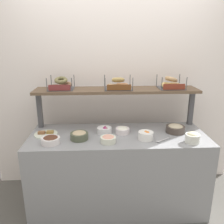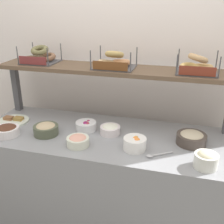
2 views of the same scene
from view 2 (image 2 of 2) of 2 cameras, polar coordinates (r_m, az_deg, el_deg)
The scene contains 17 objects.
back_wall at distance 2.34m, azimuth 1.95°, elevation 8.90°, with size 3.03×0.06×2.40m, color white.
deli_counter at distance 2.19m, azimuth -1.84°, elevation -14.71°, with size 1.83×0.70×0.85m, color gray.
shelf_riser_left at distance 2.48m, azimuth -19.42°, elevation 4.81°, with size 0.05×0.05×0.40m, color #4C4C51.
upper_shelf at distance 2.06m, azimuth 0.11°, elevation 8.91°, with size 1.79×0.32×0.03m, color brown.
bowl_beet_salad at distance 2.03m, azimuth -5.45°, elevation -2.85°, with size 0.15×0.15×0.07m.
bowl_hummus at distance 2.01m, azimuth -13.69°, elevation -3.47°, with size 0.18×0.18×0.08m.
bowl_potato_salad at distance 1.67m, azimuth 19.12°, elevation -9.32°, with size 0.14×0.14×0.11m.
bowl_chocolate_spread at distance 2.08m, azimuth -21.17°, elevation -3.59°, with size 0.18×0.18×0.08m.
bowl_lox_spread at distance 1.82m, azimuth -7.17°, elevation -5.96°, with size 0.15×0.15×0.07m.
bowl_fruit_salad at distance 1.77m, azimuth 4.84°, elevation -6.55°, with size 0.15×0.15×0.09m.
bowl_cream_cheese at distance 1.96m, azimuth -0.39°, elevation -3.61°, with size 0.15×0.15×0.07m.
bowl_tuna_salad at distance 1.90m, azimuth 16.32°, elevation -5.24°, with size 0.20×0.20×0.09m.
serving_plate_white at distance 2.30m, azimuth -19.95°, elevation -1.67°, with size 0.24×0.24×0.04m.
serving_spoon_near_plate at distance 1.73m, azimuth 9.08°, elevation -8.91°, with size 0.16×0.11×0.01m.
bagel_basket_poppy at distance 2.29m, azimuth -14.87°, elevation 11.14°, with size 0.28×0.25×0.14m.
bagel_basket_sesame at distance 2.04m, azimuth 0.44°, elevation 10.53°, with size 0.30×0.25×0.14m.
bagel_basket_plain at distance 1.98m, azimuth 17.37°, elevation 9.19°, with size 0.28×0.25×0.14m.
Camera 2 is at (0.53, -1.66, 1.75)m, focal length 43.60 mm.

